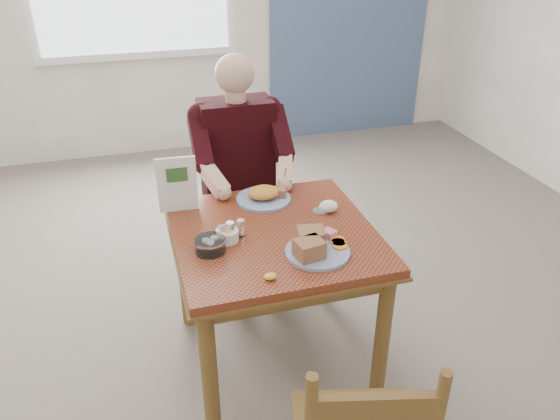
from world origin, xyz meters
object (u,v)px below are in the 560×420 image
object	(u,v)px
diner	(240,160)
far_plate	(265,195)
near_plate	(315,246)
chair_far	(239,205)
table	(274,252)

from	to	relation	value
diner	far_plate	bearing A→B (deg)	-84.76
near_plate	far_plate	world-z (taller)	near_plate
diner	near_plate	bearing A→B (deg)	-82.99
chair_far	diner	size ratio (longest dim) A/B	0.69
table	far_plate	distance (m)	0.34
table	diner	bearing A→B (deg)	90.00
near_plate	far_plate	xyz separation A→B (m)	(-0.08, 0.53, -0.01)
near_plate	diner	bearing A→B (deg)	97.01
chair_far	near_plate	world-z (taller)	chair_far
diner	near_plate	size ratio (longest dim) A/B	4.63
far_plate	chair_far	bearing A→B (deg)	94.29
table	chair_far	bearing A→B (deg)	90.00
far_plate	diner	bearing A→B (deg)	95.24
near_plate	far_plate	bearing A→B (deg)	98.34
diner	far_plate	xyz separation A→B (m)	(0.04, -0.40, -0.03)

